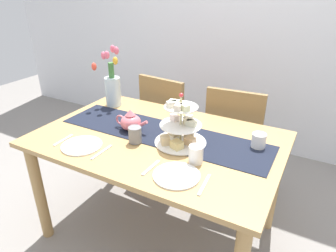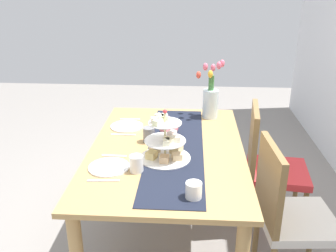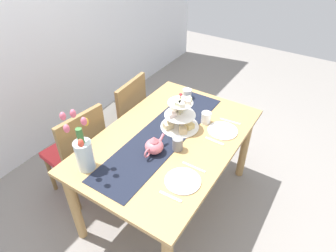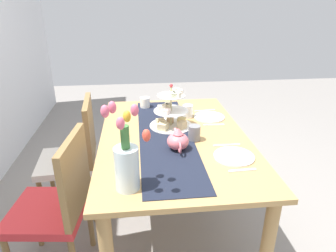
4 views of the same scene
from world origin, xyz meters
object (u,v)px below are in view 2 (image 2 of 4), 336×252
Objects in this scene: chair_left at (268,163)px; cream_jug at (194,190)px; tulip_vase at (211,98)px; mug_grey at (149,134)px; knife_right at (103,181)px; dining_table at (167,163)px; dinner_plate_right at (109,167)px; mug_white_text at (136,164)px; fork_right at (114,156)px; tiered_cake_stand at (165,144)px; teapot at (169,127)px; chair_right at (287,211)px; fork_left at (130,119)px; dinner_plate_left at (127,126)px; knife_left at (123,135)px.

chair_left is 1.06m from cream_jug.
mug_grey is (0.48, -0.41, -0.10)m from tulip_vase.
dining_table is at bearing 144.60° from knife_right.
dinner_plate_right is 2.42× the size of mug_white_text.
fork_right is at bearing -131.65° from cream_jug.
knife_right is 0.20m from mug_white_text.
teapot is (-0.34, -0.00, -0.04)m from tiered_cake_stand.
tulip_vase is at bearing 153.48° from mug_white_text.
chair_right is at bearing 55.85° from teapot.
fork_right is (-0.14, -1.01, 0.25)m from chair_right.
mug_white_text is (0.78, 0.16, 0.04)m from fork_left.
teapot is 1.04× the size of dinner_plate_right.
cream_jug is 0.89× the size of mug_grey.
tulip_vase is 2.90× the size of fork_right.
dining_table is 0.77m from chair_right.
dinner_plate_right is (0.61, 0.00, 0.00)m from dinner_plate_left.
fork_left reaches higher than dining_table.
teapot is 1.40× the size of knife_left.
chair_left is 1.05m from knife_left.
cream_jug is at bearing -6.28° from tulip_vase.
chair_right reaches higher than mug_grey.
chair_right reaches higher than fork_right.
tiered_cake_stand is (0.45, -0.70, 0.34)m from chair_left.
chair_left reaches higher than fork_right.
dinner_plate_right is at bearing -120.22° from cream_jug.
chair_right reaches higher than teapot.
teapot is 0.57m from dinner_plate_right.
teapot is at bearing 67.54° from dinner_plate_left.
chair_left is 1.13m from fork_right.
fork_left is 0.90m from knife_right.
fork_left is (-0.75, -1.01, 0.25)m from chair_right.
chair_left reaches higher than knife_right.
cream_jug is (0.56, 0.17, 0.15)m from dining_table.
knife_right is (0.29, 0.00, 0.00)m from fork_right.
cream_jug is 0.70m from mug_grey.
chair_right is at bearing 79.29° from tiered_cake_stand.
cream_jug is at bearing -62.64° from chair_right.
fork_left is 0.61m from fork_right.
tulip_vase is 0.98m from mug_white_text.
tiered_cake_stand reaches higher than knife_left.
knife_right is at bearing -19.92° from mug_grey.
chair_right reaches higher than mug_white_text.
tulip_vase is 2.56× the size of knife_left.
teapot is 0.34m from dinner_plate_left.
knife_left is at bearing 180.00° from knife_right.
dinner_plate_right is at bearing 0.00° from fork_right.
tiered_cake_stand is 3.58× the size of cream_jug.
knife_left is at bearing -161.97° from mug_white_text.
tiered_cake_stand is 3.20× the size of mug_white_text.
chair_left is at bearing 179.97° from chair_right.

